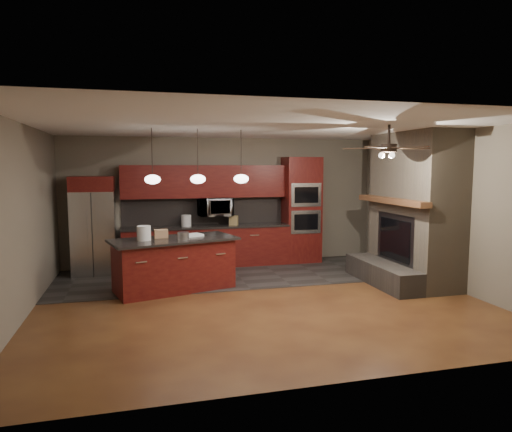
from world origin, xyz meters
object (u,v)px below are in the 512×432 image
object	(u,v)px
paint_tray	(191,235)
counter_bucket	(186,221)
paint_can	(183,236)
microwave	(215,207)
refrigerator	(94,225)
counter_box	(234,220)
white_bucket	(144,233)
cardboard_box	(161,234)
oven_tower	(301,210)
kitchen_island	(174,264)

from	to	relation	value
paint_tray	counter_bucket	distance (m)	1.57
paint_tray	counter_bucket	bearing A→B (deg)	66.04
paint_can	counter_bucket	bearing A→B (deg)	82.66
paint_tray	paint_can	bearing A→B (deg)	-137.21
microwave	refrigerator	bearing A→B (deg)	-176.99
refrigerator	counter_bucket	bearing A→B (deg)	2.49
paint_tray	refrigerator	bearing A→B (deg)	119.13
counter_bucket	counter_box	world-z (taller)	counter_bucket
counter_bucket	counter_box	xyz separation A→B (m)	(1.02, -0.05, -0.02)
counter_bucket	paint_can	bearing A→B (deg)	-97.34
white_bucket	paint_tray	distance (m)	0.88
paint_tray	cardboard_box	xyz separation A→B (m)	(-0.54, -0.05, 0.05)
microwave	refrigerator	xyz separation A→B (m)	(-2.50, -0.13, -0.31)
microwave	counter_bucket	distance (m)	0.69
oven_tower	refrigerator	world-z (taller)	oven_tower
paint_can	microwave	bearing A→B (deg)	66.02
microwave	counter_bucket	xyz separation A→B (m)	(-0.63, -0.05, -0.28)
paint_can	counter_box	bearing A→B (deg)	55.86
oven_tower	refrigerator	size ratio (longest dim) A/B	1.20
oven_tower	white_bucket	bearing A→B (deg)	-152.57
oven_tower	white_bucket	distance (m)	3.96
microwave	cardboard_box	distance (m)	2.09
oven_tower	counter_bucket	world-z (taller)	oven_tower
microwave	white_bucket	xyz separation A→B (m)	(-1.54, -1.88, -0.25)
white_bucket	paint_can	bearing A→B (deg)	-8.48
kitchen_island	counter_box	bearing A→B (deg)	34.68
refrigerator	microwave	bearing A→B (deg)	3.01
oven_tower	paint_tray	world-z (taller)	oven_tower
refrigerator	counter_box	bearing A→B (deg)	0.62
oven_tower	cardboard_box	size ratio (longest dim) A/B	10.27
kitchen_island	paint_can	bearing A→B (deg)	-66.90
counter_box	paint_can	bearing A→B (deg)	-104.02
kitchen_island	white_bucket	distance (m)	0.78
microwave	white_bucket	world-z (taller)	microwave
white_bucket	counter_bucket	xyz separation A→B (m)	(0.90, 1.83, -0.02)
paint_can	paint_tray	bearing A→B (deg)	64.14
refrigerator	paint_tray	distance (m)	2.33
refrigerator	paint_tray	world-z (taller)	refrigerator
cardboard_box	counter_box	size ratio (longest dim) A/B	1.12
counter_bucket	cardboard_box	bearing A→B (deg)	-110.68
oven_tower	kitchen_island	world-z (taller)	oven_tower
kitchen_island	cardboard_box	xyz separation A→B (m)	(-0.21, 0.13, 0.53)
paint_tray	counter_bucket	size ratio (longest dim) A/B	1.56
cardboard_box	oven_tower	bearing A→B (deg)	23.71
white_bucket	kitchen_island	bearing A→B (deg)	10.22
kitchen_island	refrigerator	bearing A→B (deg)	116.36
paint_tray	counter_box	world-z (taller)	counter_box
kitchen_island	paint_can	world-z (taller)	paint_can
oven_tower	refrigerator	distance (m)	4.48
cardboard_box	counter_bucket	size ratio (longest dim) A/B	0.95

